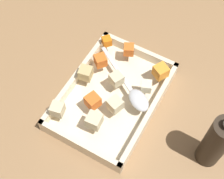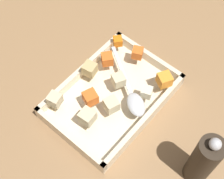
% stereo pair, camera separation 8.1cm
% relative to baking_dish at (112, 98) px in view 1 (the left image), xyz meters
% --- Properties ---
extents(ground_plane, '(4.00, 4.00, 0.00)m').
position_rel_baking_dish_xyz_m(ground_plane, '(0.01, 0.01, -0.01)').
color(ground_plane, '#936D47').
extents(baking_dish, '(0.32, 0.22, 0.05)m').
position_rel_baking_dish_xyz_m(baking_dish, '(0.00, 0.00, 0.00)').
color(baking_dish, beige).
rests_on(baking_dish, ground_plane).
extents(carrot_chunk_corner_ne, '(0.04, 0.04, 0.03)m').
position_rel_baking_dish_xyz_m(carrot_chunk_corner_ne, '(0.05, -0.02, 0.05)').
color(carrot_chunk_corner_ne, orange).
rests_on(carrot_chunk_corner_ne, baking_dish).
extents(carrot_chunk_corner_se, '(0.04, 0.04, 0.03)m').
position_rel_baking_dish_xyz_m(carrot_chunk_corner_se, '(-0.10, 0.08, 0.05)').
color(carrot_chunk_corner_se, orange).
rests_on(carrot_chunk_corner_se, baking_dish).
extents(carrot_chunk_far_right, '(0.04, 0.04, 0.03)m').
position_rel_baking_dish_xyz_m(carrot_chunk_far_right, '(-0.13, -0.02, 0.05)').
color(carrot_chunk_far_right, orange).
rests_on(carrot_chunk_far_right, baking_dish).
extents(carrot_chunk_heap_side, '(0.03, 0.03, 0.02)m').
position_rel_baking_dish_xyz_m(carrot_chunk_heap_side, '(-0.12, -0.09, 0.04)').
color(carrot_chunk_heap_side, orange).
rests_on(carrot_chunk_heap_side, baking_dish).
extents(carrot_chunk_near_spoon, '(0.04, 0.04, 0.03)m').
position_rel_baking_dish_xyz_m(carrot_chunk_near_spoon, '(-0.06, -0.07, 0.05)').
color(carrot_chunk_near_spoon, orange).
rests_on(carrot_chunk_near_spoon, baking_dish).
extents(potato_chunk_heap_top, '(0.04, 0.04, 0.03)m').
position_rel_baking_dish_xyz_m(potato_chunk_heap_top, '(0.11, -0.08, 0.05)').
color(potato_chunk_heap_top, beige).
rests_on(potato_chunk_heap_top, baking_dish).
extents(potato_chunk_rim_edge, '(0.03, 0.03, 0.03)m').
position_rel_baking_dish_xyz_m(potato_chunk_rim_edge, '(-0.05, 0.07, 0.04)').
color(potato_chunk_rim_edge, beige).
rests_on(potato_chunk_rim_edge, baking_dish).
extents(potato_chunk_mid_right, '(0.04, 0.04, 0.03)m').
position_rel_baking_dish_xyz_m(potato_chunk_mid_right, '(0.04, 0.03, 0.05)').
color(potato_chunk_mid_right, beige).
rests_on(potato_chunk_mid_right, baking_dish).
extents(potato_chunk_corner_sw, '(0.04, 0.04, 0.03)m').
position_rel_baking_dish_xyz_m(potato_chunk_corner_sw, '(-0.01, -0.08, 0.05)').
color(potato_chunk_corner_sw, tan).
rests_on(potato_chunk_corner_sw, baking_dish).
extents(potato_chunk_corner_nw, '(0.04, 0.04, 0.03)m').
position_rel_baking_dish_xyz_m(potato_chunk_corner_nw, '(0.10, 0.01, 0.05)').
color(potato_chunk_corner_nw, beige).
rests_on(potato_chunk_corner_nw, baking_dish).
extents(potato_chunk_far_left, '(0.04, 0.04, 0.03)m').
position_rel_baking_dish_xyz_m(potato_chunk_far_left, '(-0.03, -0.00, 0.05)').
color(potato_chunk_far_left, beige).
rests_on(potato_chunk_far_left, baking_dish).
extents(serving_spoon, '(0.14, 0.20, 0.02)m').
position_rel_baking_dish_xyz_m(serving_spoon, '(-0.01, 0.06, 0.04)').
color(serving_spoon, silver).
rests_on(serving_spoon, baking_dish).
extents(pepper_mill, '(0.05, 0.05, 0.19)m').
position_rel_baking_dish_xyz_m(pepper_mill, '(0.02, 0.27, 0.07)').
color(pepper_mill, '#2D2319').
rests_on(pepper_mill, ground_plane).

